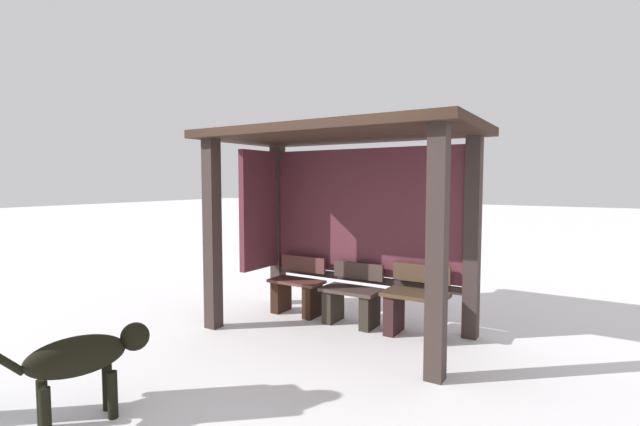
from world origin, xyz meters
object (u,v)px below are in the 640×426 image
at_px(bench_center_inside, 352,300).
at_px(bus_shelter, 339,185).
at_px(dog, 85,358).
at_px(bench_right_inside, 416,307).
at_px(bench_left_inside, 297,291).

bearing_deg(bench_center_inside, bus_shelter, -126.62).
relative_size(bus_shelter, dog, 3.27).
bearing_deg(bench_right_inside, bench_center_inside, 179.87).
xyz_separation_m(bus_shelter, bench_center_inside, (0.10, 0.14, -1.36)).
bearing_deg(bench_right_inside, bench_left_inside, 179.95).
xyz_separation_m(bench_left_inside, dog, (0.21, -2.90, 0.16)).
distance_m(bus_shelter, bench_right_inside, 1.61).
xyz_separation_m(bus_shelter, bench_right_inside, (0.89, 0.14, -1.33)).
distance_m(bench_center_inside, dog, 2.96).
xyz_separation_m(bench_left_inside, bench_center_inside, (0.79, 0.00, -0.01)).
bearing_deg(bus_shelter, bench_right_inside, 8.69).
relative_size(bench_left_inside, dog, 0.78).
distance_m(bench_left_inside, bench_center_inside, 0.79).
relative_size(bench_left_inside, bench_center_inside, 1.01).
bearing_deg(bench_left_inside, bench_center_inside, 0.03).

